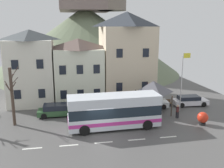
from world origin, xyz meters
The scene contains 16 objects.
ground_plane centered at (0.00, 0.00, -0.03)m, with size 40.00×60.00×0.07m.
townhouse_00 centered at (-7.46, 11.98, 4.80)m, with size 5.64×6.02×9.60m.
townhouse_01 centered at (-1.36, 11.50, 4.23)m, with size 6.23×5.07×8.45m.
townhouse_02 centered at (5.33, 12.31, 5.97)m, with size 6.85×6.69×11.94m.
hilltop_castle centered at (1.54, 34.55, 7.62)m, with size 41.36×41.36×23.85m.
transit_bus centered at (1.53, 1.71, 1.69)m, with size 9.18×2.94×3.36m.
bus_shelter centered at (6.88, 5.39, 3.08)m, with size 3.60×3.60×3.80m.
parked_car_00 centered at (12.50, 7.02, 0.63)m, with size 4.48×2.04×1.27m.
parked_car_01 centered at (-4.22, 6.27, 0.66)m, with size 4.39×1.95×1.35m.
parked_car_03 centered at (7.22, 7.06, 0.69)m, with size 4.27×2.13×1.42m.
pedestrian_00 centered at (8.93, 3.06, 0.82)m, with size 0.29×0.29×1.51m.
pedestrian_01 centered at (6.59, 3.73, 0.85)m, with size 0.29×0.36×1.61m.
public_bench centered at (9.15, 7.17, 0.47)m, with size 1.67×0.48×0.87m.
flagpole centered at (10.46, 5.40, 4.06)m, with size 0.95×0.10×7.00m.
harbour_buoy centered at (10.62, 0.73, 0.76)m, with size 1.12×1.12×1.37m.
bare_tree_00 centered at (-8.43, 4.22, 3.12)m, with size 1.55×1.85×6.06m.
Camera 1 is at (-2.86, -20.81, 9.76)m, focal length 39.15 mm.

